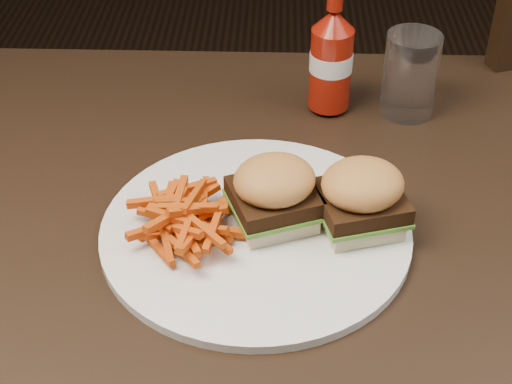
{
  "coord_description": "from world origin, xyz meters",
  "views": [
    {
      "loc": [
        -0.09,
        -0.64,
        1.3
      ],
      "look_at": [
        -0.11,
        -0.0,
        0.8
      ],
      "focal_mm": 55.0,
      "sensor_mm": 36.0,
      "label": 1
    }
  ],
  "objects_px": {
    "chair_far": "(502,150)",
    "ketchup_bottle": "(331,68)",
    "dining_table": "(353,244)",
    "tumbler": "(410,75)",
    "plate": "(256,231)"
  },
  "relations": [
    {
      "from": "tumbler",
      "to": "chair_far",
      "type": "bearing_deg",
      "value": 54.39
    },
    {
      "from": "ketchup_bottle",
      "to": "chair_far",
      "type": "bearing_deg",
      "value": 45.14
    },
    {
      "from": "chair_far",
      "to": "tumbler",
      "type": "bearing_deg",
      "value": 35.72
    },
    {
      "from": "dining_table",
      "to": "tumbler",
      "type": "bearing_deg",
      "value": 71.07
    },
    {
      "from": "chair_far",
      "to": "ketchup_bottle",
      "type": "distance_m",
      "value": 0.65
    },
    {
      "from": "dining_table",
      "to": "tumbler",
      "type": "distance_m",
      "value": 0.27
    },
    {
      "from": "chair_far",
      "to": "plate",
      "type": "xyz_separation_m",
      "value": [
        -0.46,
        -0.63,
        0.33
      ]
    },
    {
      "from": "dining_table",
      "to": "plate",
      "type": "bearing_deg",
      "value": -174.03
    },
    {
      "from": "chair_far",
      "to": "ketchup_bottle",
      "type": "relative_size",
      "value": 4.08
    },
    {
      "from": "dining_table",
      "to": "ketchup_bottle",
      "type": "distance_m",
      "value": 0.26
    },
    {
      "from": "ketchup_bottle",
      "to": "tumbler",
      "type": "bearing_deg",
      "value": -2.01
    },
    {
      "from": "ketchup_bottle",
      "to": "plate",
      "type": "bearing_deg",
      "value": -108.86
    },
    {
      "from": "dining_table",
      "to": "plate",
      "type": "distance_m",
      "value": 0.11
    },
    {
      "from": "plate",
      "to": "ketchup_bottle",
      "type": "distance_m",
      "value": 0.28
    },
    {
      "from": "tumbler",
      "to": "ketchup_bottle",
      "type": "bearing_deg",
      "value": 177.99
    }
  ]
}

